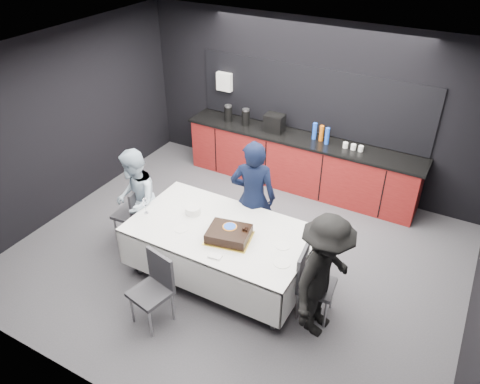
# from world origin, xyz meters

# --- Properties ---
(ground) EXTENTS (6.00, 6.00, 0.00)m
(ground) POSITION_xyz_m (0.00, 0.00, 0.00)
(ground) COLOR #46464B
(ground) RESTS_ON ground
(room_shell) EXTENTS (6.04, 5.04, 2.82)m
(room_shell) POSITION_xyz_m (0.00, 0.00, 1.86)
(room_shell) COLOR white
(room_shell) RESTS_ON ground
(kitchenette) EXTENTS (4.10, 0.64, 2.05)m
(kitchenette) POSITION_xyz_m (-0.02, 2.22, 0.54)
(kitchenette) COLOR maroon
(kitchenette) RESTS_ON ground
(party_table) EXTENTS (2.32, 1.32, 0.78)m
(party_table) POSITION_xyz_m (0.00, -0.40, 0.64)
(party_table) COLOR #99999E
(party_table) RESTS_ON ground
(cake_assembly) EXTENTS (0.62, 0.54, 0.17)m
(cake_assembly) POSITION_xyz_m (0.19, -0.52, 0.85)
(cake_assembly) COLOR yellow
(cake_assembly) RESTS_ON party_table
(plate_stack) EXTENTS (0.20, 0.20, 0.10)m
(plate_stack) POSITION_xyz_m (-0.49, -0.29, 0.83)
(plate_stack) COLOR white
(plate_stack) RESTS_ON party_table
(loose_plate_near) EXTENTS (0.19, 0.19, 0.01)m
(loose_plate_near) POSITION_xyz_m (-0.44, -0.65, 0.78)
(loose_plate_near) COLOR white
(loose_plate_near) RESTS_ON party_table
(loose_plate_right_a) EXTENTS (0.18, 0.18, 0.01)m
(loose_plate_right_a) POSITION_xyz_m (0.83, -0.33, 0.78)
(loose_plate_right_a) COLOR white
(loose_plate_right_a) RESTS_ON party_table
(loose_plate_right_b) EXTENTS (0.20, 0.20, 0.01)m
(loose_plate_right_b) POSITION_xyz_m (0.95, -0.62, 0.78)
(loose_plate_right_b) COLOR white
(loose_plate_right_b) RESTS_ON party_table
(loose_plate_far) EXTENTS (0.18, 0.18, 0.01)m
(loose_plate_far) POSITION_xyz_m (0.08, -0.10, 0.78)
(loose_plate_far) COLOR white
(loose_plate_far) RESTS_ON party_table
(fork_pile) EXTENTS (0.16, 0.11, 0.02)m
(fork_pile) POSITION_xyz_m (0.22, -0.90, 0.79)
(fork_pile) COLOR white
(fork_pile) RESTS_ON party_table
(champagne_flute) EXTENTS (0.06, 0.06, 0.22)m
(champagne_flute) POSITION_xyz_m (-1.05, -0.59, 0.94)
(champagne_flute) COLOR white
(champagne_flute) RESTS_ON party_table
(chair_left) EXTENTS (0.45, 0.45, 0.92)m
(chair_left) POSITION_xyz_m (-1.48, -0.36, 0.53)
(chair_left) COLOR #2E2E33
(chair_left) RESTS_ON ground
(chair_right) EXTENTS (0.46, 0.46, 0.92)m
(chair_right) POSITION_xyz_m (1.26, -0.45, 0.53)
(chair_right) COLOR #2E2E33
(chair_right) RESTS_ON ground
(chair_near) EXTENTS (0.50, 0.50, 0.92)m
(chair_near) POSITION_xyz_m (-0.29, -1.41, 0.53)
(chair_near) COLOR #2E2E33
(chair_near) RESTS_ON ground
(person_center) EXTENTS (0.73, 0.60, 1.72)m
(person_center) POSITION_xyz_m (0.08, 0.31, 0.86)
(person_center) COLOR black
(person_center) RESTS_ON ground
(person_left) EXTENTS (0.89, 0.93, 1.52)m
(person_left) POSITION_xyz_m (-1.38, -0.40, 0.76)
(person_left) COLOR #9FB5C8
(person_left) RESTS_ON ground
(person_right) EXTENTS (0.73, 1.11, 1.59)m
(person_right) POSITION_xyz_m (1.46, -0.62, 0.80)
(person_right) COLOR black
(person_right) RESTS_ON ground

